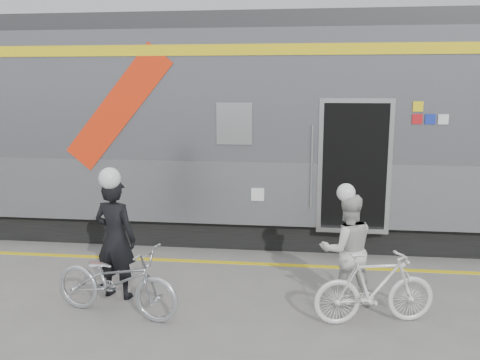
% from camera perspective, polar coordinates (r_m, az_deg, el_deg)
% --- Properties ---
extents(ground, '(90.00, 90.00, 0.00)m').
position_cam_1_polar(ground, '(6.49, -2.16, -15.80)').
color(ground, slate).
rests_on(ground, ground).
extents(train, '(24.00, 3.17, 4.10)m').
position_cam_1_polar(train, '(10.05, -0.58, 5.89)').
color(train, black).
rests_on(train, ground).
extents(safety_strip, '(24.00, 0.12, 0.01)m').
position_cam_1_polar(safety_strip, '(8.45, 0.20, -9.32)').
color(safety_strip, yellow).
rests_on(safety_strip, ground).
extents(man, '(0.68, 0.53, 1.67)m').
position_cam_1_polar(man, '(7.15, -13.82, -6.39)').
color(man, black).
rests_on(man, ground).
extents(bicycle_left, '(1.84, 0.99, 0.92)m').
position_cam_1_polar(bicycle_left, '(6.71, -13.73, -10.90)').
color(bicycle_left, '#B6BABE').
rests_on(bicycle_left, ground).
extents(woman, '(0.84, 0.72, 1.50)m').
position_cam_1_polar(woman, '(6.90, 11.91, -7.65)').
color(woman, silver).
rests_on(woman, ground).
extents(bicycle_right, '(1.57, 0.76, 0.91)m').
position_cam_1_polar(bicycle_right, '(6.53, 14.89, -11.64)').
color(bicycle_right, silver).
rests_on(bicycle_right, ground).
extents(helmet_man, '(0.29, 0.29, 0.29)m').
position_cam_1_polar(helmet_man, '(6.93, -14.18, 1.37)').
color(helmet_man, white).
rests_on(helmet_man, man).
extents(helmet_woman, '(0.24, 0.24, 0.24)m').
position_cam_1_polar(helmet_woman, '(6.68, 12.20, -0.54)').
color(helmet_woman, white).
rests_on(helmet_woman, woman).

